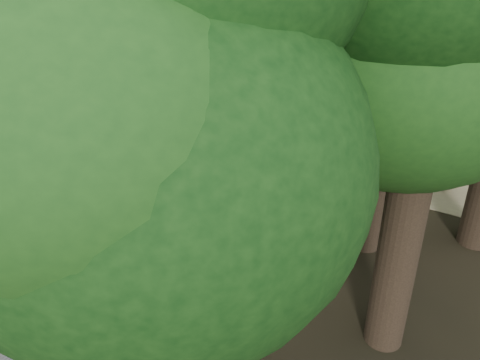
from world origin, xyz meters
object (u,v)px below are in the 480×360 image
Objects in this scene: backpack_left_c at (75,292)px; kayak at (282,105)px; backpack_right_c at (115,332)px; suitcase_on_boardwalk at (95,281)px; backpack_left_d at (118,273)px; duffel_right_black at (189,279)px; backpack_left_b at (47,313)px; duffel_right_khaki at (168,303)px; backpack_right_b at (91,357)px; sun_lounger at (421,142)px; backpack_right_d at (141,318)px; backpack_left_a at (20,332)px; lone_suitcase_on_sand at (346,135)px.

kayak is (-3.02, 13.76, -0.31)m from backpack_left_c.
suitcase_on_boardwalk reaches higher than backpack_right_c.
backpack_left_d is at bearing 94.23° from suitcase_on_boardwalk.
backpack_left_c is at bearing -105.09° from backpack_left_d.
suitcase_on_boardwalk reaches higher than duffel_right_black.
backpack_left_b is at bearing -129.71° from duffel_right_black.
duffel_right_khaki is (0.16, 1.20, -0.12)m from backpack_right_c.
backpack_right_b is 0.67m from backpack_right_c.
sun_lounger is (1.93, 13.10, -0.14)m from backpack_right_b.
backpack_right_d is 12.08m from sun_lounger.
kayak is at bearing 114.11° from backpack_right_b.
suitcase_on_boardwalk is 0.32× the size of sun_lounger.
backpack_right_d is at bearing -108.21° from duffel_right_khaki.
backpack_left_b is 1.51m from backpack_right_b.
sun_lounger is at bearing 66.90° from backpack_left_a.
backpack_right_b is 1.86m from duffel_right_khaki.
kayak is (-4.51, 13.50, -0.20)m from backpack_right_d.
lone_suitcase_on_sand is at bearing -18.52° from kayak.
backpack_right_d is 1.04× the size of duffel_right_khaki.
backpack_left_d is 0.83× the size of lone_suitcase_on_sand.
backpack_left_d is 11.70m from sun_lounger.
backpack_right_b reaches higher than duffel_right_khaki.
backpack_left_c is 1.18× the size of lone_suitcase_on_sand.
lone_suitcase_on_sand reaches higher than duffel_right_black.
backpack_left_c is 1.10× the size of duffel_right_black.
kayak is (-4.54, 14.67, -0.29)m from backpack_right_b.
sun_lounger is (3.39, 13.42, -0.14)m from backpack_left_a.
duffel_right_khaki is (1.54, 0.94, -0.21)m from backpack_left_c.
backpack_left_c is at bearing -139.22° from duffel_right_black.
backpack_left_c is 1.43× the size of backpack_left_d.
backpack_left_d is (0.09, 1.64, -0.11)m from backpack_left_b.
duffel_right_khaki is (0.03, 1.85, -0.19)m from backpack_right_b.
suitcase_on_boardwalk is (-1.40, 0.74, 0.03)m from backpack_right_c.
duffel_right_black is 1.07× the size of lone_suitcase_on_sand.
sun_lounger is (2.49, 0.77, -0.00)m from lone_suitcase_on_sand.
kayak is (-4.48, 12.05, -0.15)m from duffel_right_black.
backpack_left_b is 1.28× the size of backpack_right_c.
backpack_left_a is 2.64m from duffel_right_khaki.
lone_suitcase_on_sand is at bearing 79.66° from duffel_right_khaki.
duffel_right_black is 0.35× the size of sun_lounger.
sun_lounger is (3.44, 12.19, -0.16)m from backpack_left_c.
sun_lounger is at bearing 93.25° from suitcase_on_boardwalk.
backpack_left_d is at bearing 129.35° from backpack_right_c.
backpack_left_b reaches higher than duffel_right_black.
backpack_right_d is 0.84× the size of lone_suitcase_on_sand.
backpack_left_a is 0.97× the size of backpack_left_b.
backpack_left_c reaches higher than duffel_right_black.
sun_lounger is (6.46, -1.57, 0.15)m from kayak.
backpack_left_b is at bearing 177.98° from backpack_right_b.
backpack_right_c is at bearing -8.04° from suitcase_on_boardwalk.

